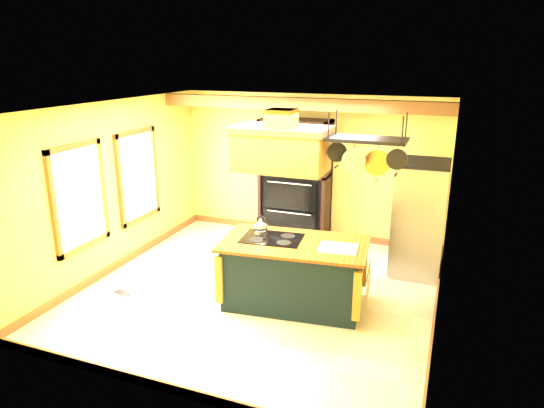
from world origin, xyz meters
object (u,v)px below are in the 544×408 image
Objects in this scene: kitchen_island at (294,273)px; refrigerator at (419,221)px; hutch at (295,194)px; range_hood at (281,146)px; pot_rack at (367,147)px.

refrigerator is (1.50, 1.72, 0.39)m from kitchen_island.
hutch is at bearing 162.04° from refrigerator.
range_hood is (-0.20, -0.00, 1.75)m from kitchen_island.
refrigerator is 0.78× the size of hutch.
kitchen_island is 2.03m from pot_rack.
kitchen_island is 1.77m from range_hood.
hutch is (-2.29, 0.74, 0.02)m from refrigerator.
range_hood is at bearing -134.67° from refrigerator.
hutch is at bearing 101.83° from kitchen_island.
pot_rack reaches higher than hutch.
range_hood is at bearing -179.86° from pot_rack.
refrigerator is 2.41m from hutch.
refrigerator is (0.59, 1.71, -1.43)m from pot_rack.
pot_rack is 0.57× the size of refrigerator.
hutch is (-0.80, 2.46, 0.41)m from kitchen_island.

